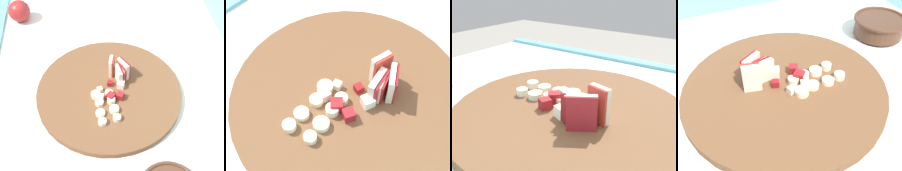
{
  "view_description": "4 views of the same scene",
  "coord_description": "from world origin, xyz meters",
  "views": [
    {
      "loc": [
        0.68,
        -0.08,
        1.67
      ],
      "look_at": [
        0.08,
        -0.01,
        0.98
      ],
      "focal_mm": 49.26,
      "sensor_mm": 36.0,
      "label": 1
    },
    {
      "loc": [
        0.34,
        0.19,
        1.48
      ],
      "look_at": [
        0.08,
        -0.05,
        0.95
      ],
      "focal_mm": 54.59,
      "sensor_mm": 36.0,
      "label": 2
    },
    {
      "loc": [
        -0.17,
        0.34,
        1.18
      ],
      "look_at": [
        0.1,
        -0.03,
        0.98
      ],
      "focal_mm": 42.3,
      "sensor_mm": 36.0,
      "label": 3
    },
    {
      "loc": [
        -0.1,
        -0.42,
        1.34
      ],
      "look_at": [
        0.08,
        -0.03,
        0.95
      ],
      "focal_mm": 42.52,
      "sensor_mm": 36.0,
      "label": 4
    }
  ],
  "objects": [
    {
      "name": "banana_slice_rows",
      "position": [
        0.14,
        -0.04,
        0.96
      ],
      "size": [
        0.13,
        0.08,
        0.02
      ],
      "color": "beige",
      "rests_on": "cutting_board"
    },
    {
      "name": "apple_wedge_fan",
      "position": [
        0.03,
        0.02,
        0.98
      ],
      "size": [
        0.08,
        0.07,
        0.06
      ],
      "color": "#B22D23",
      "rests_on": "cutting_board"
    },
    {
      "name": "ceramic_bowl",
      "position": [
        0.42,
        0.09,
        0.96
      ],
      "size": [
        0.15,
        0.15,
        0.06
      ],
      "color": "#4C2D1E",
      "rests_on": "tiled_countertop"
    },
    {
      "name": "tile_backsplash",
      "position": [
        0.0,
        0.44,
        0.65
      ],
      "size": [
        2.4,
        0.04,
        1.31
      ],
      "primitive_type": "cube",
      "color": "#6BADC6",
      "rests_on": "ground"
    },
    {
      "name": "cutting_board",
      "position": [
        0.08,
        -0.02,
        0.94
      ],
      "size": [
        0.45,
        0.45,
        0.02
      ],
      "primitive_type": "cylinder",
      "color": "brown",
      "rests_on": "tiled_countertop"
    },
    {
      "name": "apple_dice_pile",
      "position": [
        0.1,
        -0.01,
        0.96
      ],
      "size": [
        0.08,
        0.09,
        0.02
      ],
      "color": "maroon",
      "rests_on": "cutting_board"
    }
  ]
}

